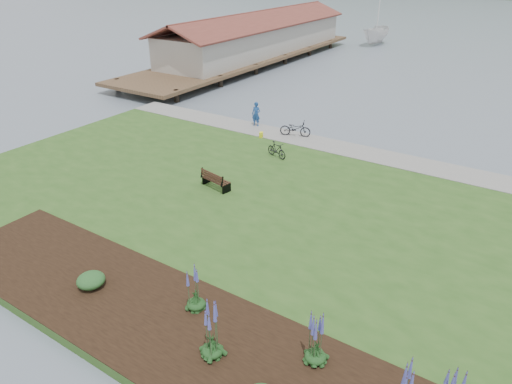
# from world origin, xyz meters

# --- Properties ---
(ground) EXTENTS (600.00, 600.00, 0.00)m
(ground) POSITION_xyz_m (0.00, 0.00, 0.00)
(ground) COLOR slate
(ground) RESTS_ON ground
(lawn) EXTENTS (34.00, 20.00, 0.40)m
(lawn) POSITION_xyz_m (0.00, -2.00, 0.20)
(lawn) COLOR #2B511C
(lawn) RESTS_ON ground
(shoreline_path) EXTENTS (34.00, 2.20, 0.03)m
(shoreline_path) POSITION_xyz_m (0.00, 6.90, 0.42)
(shoreline_path) COLOR gray
(shoreline_path) RESTS_ON lawn
(garden_bed) EXTENTS (24.00, 4.40, 0.04)m
(garden_bed) POSITION_xyz_m (3.00, -9.80, 0.42)
(garden_bed) COLOR black
(garden_bed) RESTS_ON lawn
(pier_pavilion) EXTENTS (8.00, 36.00, 5.40)m
(pier_pavilion) POSITION_xyz_m (-20.00, 27.52, 2.64)
(pier_pavilion) COLOR #4C3826
(pier_pavilion) RESTS_ON ground
(park_bench) EXTENTS (1.65, 0.92, 0.96)m
(park_bench) POSITION_xyz_m (-3.65, -1.53, 0.88)
(park_bench) COLOR #321D13
(park_bench) RESTS_ON lawn
(person) EXTENTS (0.75, 0.56, 1.94)m
(person) POSITION_xyz_m (-7.06, 7.50, 1.37)
(person) COLOR navy
(person) RESTS_ON lawn
(bicycle_a) EXTENTS (1.29, 2.09, 1.03)m
(bicycle_a) POSITION_xyz_m (-3.89, 7.20, 0.92)
(bicycle_a) COLOR black
(bicycle_a) RESTS_ON lawn
(bicycle_b) EXTENTS (0.88, 1.57, 0.91)m
(bicycle_b) POSITION_xyz_m (-3.12, 3.57, 0.85)
(bicycle_b) COLOR black
(bicycle_b) RESTS_ON lawn
(sailboat) EXTENTS (11.15, 11.34, 28.45)m
(sailboat) POSITION_xyz_m (-12.44, 45.68, 0.00)
(sailboat) COLOR silver
(sailboat) RESTS_ON ground
(pannier) EXTENTS (0.30, 0.36, 0.33)m
(pannier) POSITION_xyz_m (-5.62, 5.86, 0.57)
(pannier) COLOR yellow
(pannier) RESTS_ON lawn
(echium_0) EXTENTS (0.62, 0.62, 2.27)m
(echium_0) POSITION_xyz_m (2.85, -10.08, 1.42)
(echium_0) COLOR #153B17
(echium_0) RESTS_ON garden_bed
(echium_1) EXTENTS (0.62, 0.62, 1.99)m
(echium_1) POSITION_xyz_m (5.42, -8.67, 1.28)
(echium_1) COLOR #153B17
(echium_1) RESTS_ON garden_bed
(echium_4) EXTENTS (0.62, 0.62, 1.96)m
(echium_4) POSITION_xyz_m (1.19, -8.80, 1.17)
(echium_4) COLOR #153B17
(echium_4) RESTS_ON garden_bed
(shrub_0) EXTENTS (0.97, 0.97, 0.48)m
(shrub_0) POSITION_xyz_m (-2.58, -9.92, 0.68)
(shrub_0) COLOR #1E4C21
(shrub_0) RESTS_ON garden_bed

